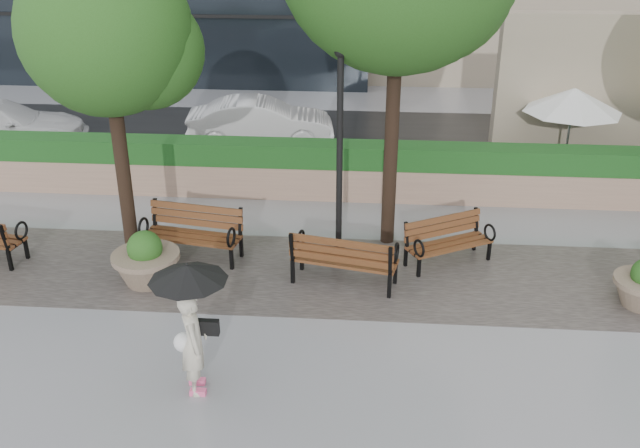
# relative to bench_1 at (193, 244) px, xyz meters

# --- Properties ---
(ground) EXTENTS (100.00, 100.00, 0.00)m
(ground) POSITION_rel_bench_1_xyz_m (2.30, -3.52, -0.31)
(ground) COLOR gray
(ground) RESTS_ON ground
(cobble_strip) EXTENTS (28.00, 3.20, 0.01)m
(cobble_strip) POSITION_rel_bench_1_xyz_m (2.30, -0.52, -0.31)
(cobble_strip) COLOR #383330
(cobble_strip) RESTS_ON ground
(hedge_wall) EXTENTS (24.00, 0.80, 1.35)m
(hedge_wall) POSITION_rel_bench_1_xyz_m (2.30, 3.48, 0.35)
(hedge_wall) COLOR tan
(hedge_wall) RESTS_ON ground
(asphalt_street) EXTENTS (40.00, 7.00, 0.00)m
(asphalt_street) POSITION_rel_bench_1_xyz_m (2.30, 7.48, -0.31)
(asphalt_street) COLOR black
(asphalt_street) RESTS_ON ground
(bench_1) EXTENTS (2.08, 1.12, 1.06)m
(bench_1) POSITION_rel_bench_1_xyz_m (0.00, 0.00, 0.00)
(bench_1) COLOR brown
(bench_1) RESTS_ON ground
(bench_2) EXTENTS (2.08, 1.19, 1.06)m
(bench_2) POSITION_rel_bench_1_xyz_m (3.10, -0.84, -0.00)
(bench_2) COLOR brown
(bench_2) RESTS_ON ground
(bench_3) EXTENTS (1.85, 1.46, 0.94)m
(bench_3) POSITION_rel_bench_1_xyz_m (5.13, 0.16, -0.04)
(bench_3) COLOR brown
(bench_3) RESTS_ON ground
(planter_left) EXTENTS (1.28, 1.28, 1.07)m
(planter_left) POSITION_rel_bench_1_xyz_m (-0.62, -1.08, 0.10)
(planter_left) COLOR #7F6B56
(planter_left) RESTS_ON ground
(lamppost) EXTENTS (0.28, 0.28, 4.34)m
(lamppost) POSITION_rel_bench_1_xyz_m (2.95, 0.02, 1.61)
(lamppost) COLOR black
(lamppost) RESTS_ON ground
(tree_0) EXTENTS (3.26, 3.13, 6.09)m
(tree_0) POSITION_rel_bench_1_xyz_m (-1.15, 0.16, 4.08)
(tree_0) COLOR black
(tree_0) RESTS_ON ground
(patio_umb_white) EXTENTS (2.50, 2.50, 2.30)m
(patio_umb_white) POSITION_rel_bench_1_xyz_m (8.59, 5.39, 1.67)
(patio_umb_white) COLOR black
(patio_umb_white) RESTS_ON ground
(car_right) EXTENTS (4.35, 1.95, 1.39)m
(car_right) POSITION_rel_bench_1_xyz_m (0.29, 7.15, 0.38)
(car_right) COLOR silver
(car_right) RESTS_ON ground
(pedestrian) EXTENTS (1.13, 1.13, 2.08)m
(pedestrian) POSITION_rel_bench_1_xyz_m (1.06, -4.15, 0.95)
(pedestrian) COLOR beige
(pedestrian) RESTS_ON ground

